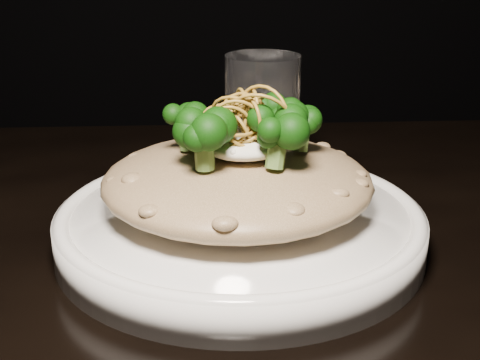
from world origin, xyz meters
name	(u,v)px	position (x,y,z in m)	size (l,w,h in m)	color
plate	(240,228)	(-0.09, 0.05, 0.76)	(0.28, 0.28, 0.03)	white
risotto	(237,181)	(-0.09, 0.05, 0.80)	(0.21, 0.21, 0.05)	brown
broccoli	(247,125)	(-0.08, 0.04, 0.85)	(0.13, 0.13, 0.05)	black
cheese	(243,144)	(-0.09, 0.05, 0.83)	(0.06, 0.06, 0.02)	white
shallots	(244,110)	(-0.09, 0.04, 0.86)	(0.05, 0.05, 0.03)	brown
drinking_glass	(262,121)	(-0.06, 0.19, 0.81)	(0.07, 0.07, 0.13)	silver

